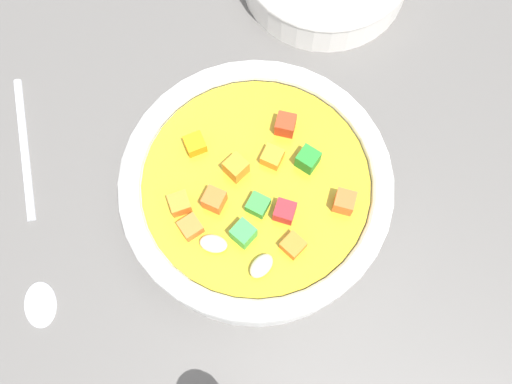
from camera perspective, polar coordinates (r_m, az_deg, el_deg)
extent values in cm
cube|color=#565451|center=(50.53, 0.00, -1.24)|extent=(140.00, 140.00, 2.00)
cylinder|color=white|center=(47.65, 0.00, -0.15)|extent=(19.95, 19.95, 4.05)
torus|color=white|center=(45.27, 0.00, 0.85)|extent=(20.41, 20.41, 1.65)
cylinder|color=#AF9620|center=(45.55, 0.00, 0.73)|extent=(16.98, 16.98, 0.40)
cube|color=green|center=(44.28, 0.19, -1.21)|extent=(1.54, 1.54, 1.06)
ellipsoid|color=beige|center=(43.16, 0.50, -6.86)|extent=(2.16, 1.56, 1.05)
cube|color=orange|center=(45.45, 2.01, 2.99)|extent=(1.59, 1.59, 1.08)
cube|color=red|center=(44.05, 2.68, -1.81)|extent=(1.74, 1.74, 1.31)
cube|color=orange|center=(44.02, -6.09, -3.26)|extent=(1.87, 1.87, 1.13)
cube|color=orange|center=(44.98, -1.73, 2.47)|extent=(1.69, 1.69, 1.66)
cube|color=orange|center=(44.54, -7.09, -1.08)|extent=(1.99, 1.99, 1.26)
cube|color=#EC5A26|center=(44.54, 8.20, -0.91)|extent=(1.77, 1.77, 1.56)
cube|color=#228328|center=(45.33, 4.83, 3.03)|extent=(1.46, 1.46, 1.59)
cube|color=orange|center=(46.22, -5.48, 4.72)|extent=(1.97, 1.97, 1.05)
cube|color=green|center=(43.37, -1.18, -3.87)|extent=(1.62, 1.62, 1.69)
cube|color=red|center=(46.39, 2.75, 6.26)|extent=(1.81, 1.81, 1.47)
cube|color=orange|center=(43.56, 3.46, -4.95)|extent=(1.66, 1.66, 1.06)
cube|color=orange|center=(44.25, -3.89, -0.72)|extent=(1.61, 1.61, 1.53)
ellipsoid|color=beige|center=(43.72, -4.21, -4.65)|extent=(1.89, 2.31, 0.92)
cylinder|color=silver|center=(54.38, -20.79, 3.94)|extent=(9.61, 9.54, 0.69)
ellipsoid|color=silver|center=(50.02, -19.53, -9.73)|extent=(4.30, 4.29, 1.00)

